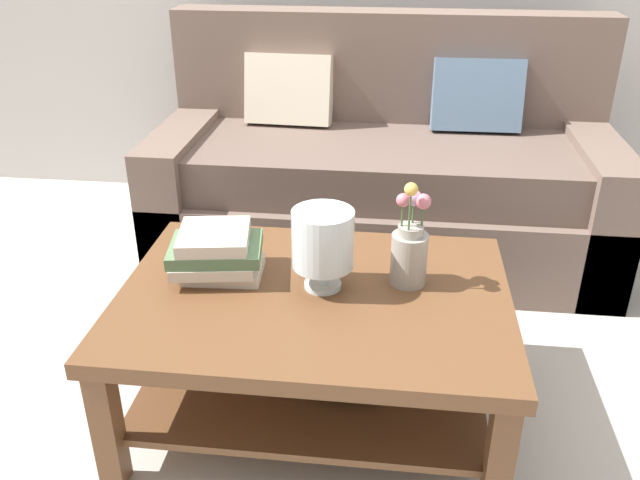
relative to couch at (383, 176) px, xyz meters
name	(u,v)px	position (x,y,z in m)	size (l,w,h in m)	color
ground_plane	(340,363)	(-0.11, -0.96, -0.36)	(10.00, 10.00, 0.00)	#B7B2A8
couch	(383,176)	(0.00, 0.00, 0.00)	(2.03, 0.90, 1.06)	brown
coffee_table	(315,326)	(-0.16, -1.21, -0.04)	(1.18, 0.85, 0.45)	brown
book_stack_main	(216,253)	(-0.48, -1.14, 0.17)	(0.31, 0.26, 0.15)	beige
glass_hurricane_vase	(323,241)	(-0.15, -1.17, 0.25)	(0.19, 0.19, 0.25)	silver
flower_pitcher	(410,249)	(0.11, -1.12, 0.20)	(0.11, 0.11, 0.34)	#9E998E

